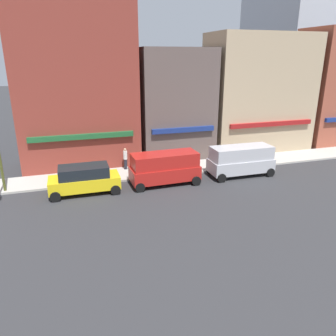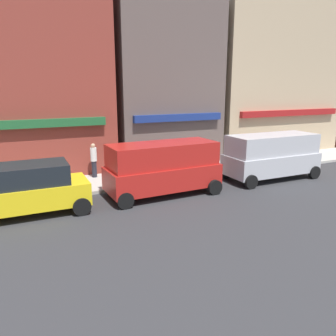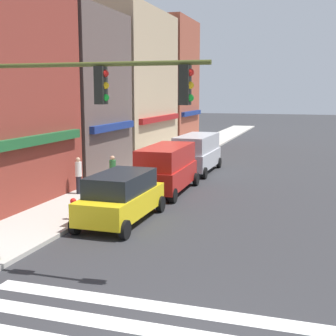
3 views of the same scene
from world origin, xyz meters
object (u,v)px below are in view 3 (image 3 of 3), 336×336
at_px(traffic_signal, 65,117).
at_px(suv_yellow, 121,196).
at_px(van_silver, 197,152).
at_px(pedestrian_green_top, 113,173).
at_px(pedestrian_white_shirt, 79,175).
at_px(pedestrian_blue_shirt, 147,163).
at_px(fire_hydrant, 73,208).
at_px(van_red, 167,167).

relative_size(traffic_signal, suv_yellow, 1.36).
bearing_deg(suv_yellow, van_silver, 0.40).
relative_size(van_silver, pedestrian_green_top, 2.83).
bearing_deg(pedestrian_white_shirt, pedestrian_blue_shirt, 117.93).
relative_size(suv_yellow, fire_hydrant, 5.60).
distance_m(pedestrian_green_top, fire_hydrant, 5.28).
xyz_separation_m(traffic_signal, suv_yellow, (5.29, 0.72, -3.33)).
height_order(traffic_signal, van_red, traffic_signal).
bearing_deg(van_red, pedestrian_blue_shirt, 37.65).
height_order(pedestrian_green_top, pedestrian_white_shirt, same).
height_order(van_red, pedestrian_green_top, van_red).
bearing_deg(pedestrian_blue_shirt, pedestrian_green_top, 116.53).
bearing_deg(van_silver, van_red, -179.50).
bearing_deg(fire_hydrant, van_silver, -7.67).
xyz_separation_m(van_red, pedestrian_white_shirt, (-2.23, 3.72, -0.21)).
bearing_deg(pedestrian_white_shirt, pedestrian_green_top, 87.55).
height_order(pedestrian_white_shirt, fire_hydrant, pedestrian_white_shirt).
relative_size(traffic_signal, van_silver, 1.28).
distance_m(suv_yellow, pedestrian_green_top, 5.11).
relative_size(pedestrian_green_top, fire_hydrant, 2.10).
distance_m(traffic_signal, pedestrian_white_shirt, 10.37).
height_order(suv_yellow, pedestrian_green_top, suv_yellow).
relative_size(traffic_signal, fire_hydrant, 7.61).
bearing_deg(fire_hydrant, pedestrian_green_top, 7.55).
bearing_deg(pedestrian_green_top, fire_hydrant, -29.12).
height_order(traffic_signal, suv_yellow, traffic_signal).
bearing_deg(van_silver, fire_hydrant, 172.83).
relative_size(pedestrian_white_shirt, fire_hydrant, 2.10).
xyz_separation_m(traffic_signal, van_red, (11.01, 0.72, -3.07)).
bearing_deg(van_red, fire_hydrant, 163.52).
distance_m(suv_yellow, van_silver, 11.93).
relative_size(suv_yellow, pedestrian_green_top, 2.66).
bearing_deg(van_silver, pedestrian_blue_shirt, 154.75).
bearing_deg(traffic_signal, suv_yellow, 7.77).
bearing_deg(traffic_signal, van_silver, 2.40).
bearing_deg(van_red, traffic_signal, -177.90).
distance_m(pedestrian_white_shirt, fire_hydrant, 4.68).
bearing_deg(suv_yellow, traffic_signal, -171.83).
bearing_deg(fire_hydrant, van_red, -14.83).
xyz_separation_m(pedestrian_green_top, pedestrian_white_shirt, (-1.02, 1.33, 0.00)).
xyz_separation_m(van_silver, fire_hydrant, (-12.63, 1.70, -0.67)).
bearing_deg(suv_yellow, pedestrian_white_shirt, 47.20).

